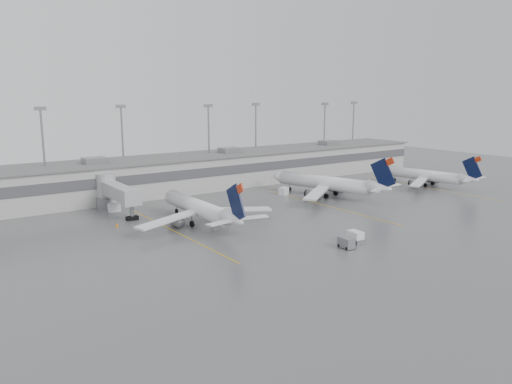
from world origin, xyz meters
TOP-DOWN VIEW (x-y plane):
  - ground at (0.00, 0.00)m, footprint 260.00×260.00m
  - terminal at (-0.01, 57.98)m, footprint 152.00×17.00m
  - light_masts at (0.00, 63.75)m, footprint 142.40×8.00m
  - jet_bridge_right at (-20.50, 45.72)m, footprint 4.00×17.20m
  - stand_markings at (-0.00, 24.00)m, footprint 105.25×40.00m
  - jet_mid_left at (-11.59, 25.66)m, footprint 26.71×29.94m
  - jet_mid_right at (24.35, 30.39)m, footprint 27.37×31.12m
  - jet_far_right at (54.39, 25.91)m, footprint 24.29×27.40m
  - baggage_tug at (2.98, 1.75)m, footprint 2.13×3.08m
  - baggage_cart at (-0.22, 0.55)m, footprint 1.69×2.69m
  - gse_uld_b at (-20.88, 44.52)m, footprint 2.36×1.65m
  - gse_uld_c at (17.48, 38.37)m, footprint 2.84×2.45m
  - gse_loader at (-22.01, 48.08)m, footprint 2.80×3.82m
  - cone_b at (-24.58, 32.85)m, footprint 0.51×0.51m
  - cone_c at (21.75, 30.49)m, footprint 0.48×0.48m
  - cone_d at (57.84, 32.55)m, footprint 0.40×0.40m

SIDE VIEW (x-z plane):
  - ground at x=0.00m, z-range 0.00..0.00m
  - stand_markings at x=0.00m, z-range 0.00..0.01m
  - cone_d at x=57.84m, z-range 0.00..0.63m
  - cone_c at x=21.75m, z-range 0.00..0.77m
  - cone_b at x=-24.58m, z-range 0.00..0.80m
  - baggage_tug at x=2.98m, z-range -0.21..1.68m
  - gse_uld_b at x=-20.88m, z-range 0.00..1.61m
  - gse_uld_c at x=17.48m, z-range 0.00..1.69m
  - baggage_cart at x=-0.22m, z-range 0.04..1.69m
  - gse_loader at x=-22.01m, z-range 0.00..2.17m
  - jet_far_right at x=54.39m, z-range -1.68..7.21m
  - jet_mid_left at x=-11.59m, z-range -1.83..7.85m
  - jet_mid_right at x=24.35m, z-range -1.95..8.37m
  - jet_bridge_right at x=-20.50m, z-range 0.37..7.37m
  - terminal at x=-0.01m, z-range -0.55..8.90m
  - light_masts at x=0.00m, z-range 1.73..22.33m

